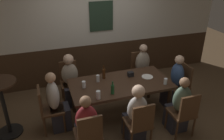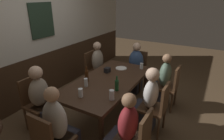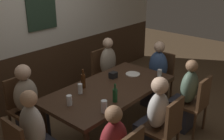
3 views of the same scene
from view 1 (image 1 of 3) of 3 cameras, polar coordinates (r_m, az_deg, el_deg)
The scene contains 26 objects.
ground_plane at distance 4.68m, azimuth 1.96°, elevation -11.11°, with size 12.00×12.00×0.00m, color brown.
wall_back at distance 5.50m, azimuth -3.93°, elevation 10.05°, with size 6.40×0.13×2.60m.
dining_table at distance 4.31m, azimuth 2.09°, elevation -4.07°, with size 1.88×0.95×0.74m.
chair_right_far at distance 5.40m, azimuth 6.98°, elevation 0.39°, with size 0.40×0.40×0.88m.
chair_mid_near at distance 3.74m, azimuth 6.97°, elevation -12.89°, with size 0.40×0.40×0.88m.
chair_head_east at distance 4.98m, azimuth 16.86°, elevation -3.03°, with size 0.40×0.40×0.88m.
chair_head_west at distance 4.19m, azimuth -15.83°, elevation -8.96°, with size 0.40×0.40×0.88m.
chair_right_near at distance 4.11m, azimuth 17.66°, elevation -10.03°, with size 0.40×0.40×0.88m.
chair_left_near at distance 3.53m, azimuth -5.78°, elevation -15.67°, with size 0.40×0.40×0.88m.
chair_left_far at distance 4.97m, azimuth -10.58°, elevation -2.31°, with size 0.40×0.40×0.88m.
person_right_far at distance 5.28m, azimuth 7.71°, elevation -0.56°, with size 0.34×0.37×1.14m.
person_mid_near at distance 3.87m, azimuth 5.91°, elevation -11.74°, with size 0.34×0.37×1.11m.
person_head_east at distance 4.90m, azimuth 15.25°, elevation -3.60°, with size 0.37×0.34×1.13m.
person_head_west at distance 4.20m, azimuth -13.58°, elevation -8.79°, with size 0.37×0.34×1.15m.
person_right_near at distance 4.23m, azimuth 16.31°, elevation -9.25°, with size 0.34×0.37×1.10m.
person_left_near at distance 3.68m, azimuth -6.37°, elevation -14.52°, with size 0.34×0.37×1.09m.
person_left_far at distance 4.84m, azimuth -10.25°, elevation -3.40°, with size 0.34×0.37×1.12m.
tumbler_short at distance 4.29m, azimuth -3.55°, elevation -2.23°, with size 0.06×0.06×0.14m.
pint_glass_pale at distance 3.79m, azimuth -3.45°, elevation -6.33°, with size 0.07×0.07×0.15m.
pint_glass_amber at distance 4.12m, azimuth -7.06°, elevation -3.73°, with size 0.07×0.07×0.13m.
beer_glass_half at distance 4.31m, azimuth 13.21°, elevation -2.82°, with size 0.06×0.06×0.11m.
beer_bottle_green at distance 3.89m, azimuth 0.13°, elevation -4.80°, with size 0.06×0.06×0.24m.
beer_bottle_brown at distance 4.38m, azimuth -2.04°, elevation -0.81°, with size 0.06×0.06×0.27m.
plate_white_large at distance 4.52m, azimuth 8.83°, elevation -1.68°, with size 0.22×0.22×0.01m, color white.
condiment_caddy at distance 4.50m, azimuth 4.67°, elevation -1.02°, with size 0.11×0.09×0.09m, color black.
side_bar_table at distance 4.31m, azimuth -25.52°, elevation -7.76°, with size 0.56×0.56×1.05m.
Camera 1 is at (-1.34, -3.46, 2.86)m, focal length 36.52 mm.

